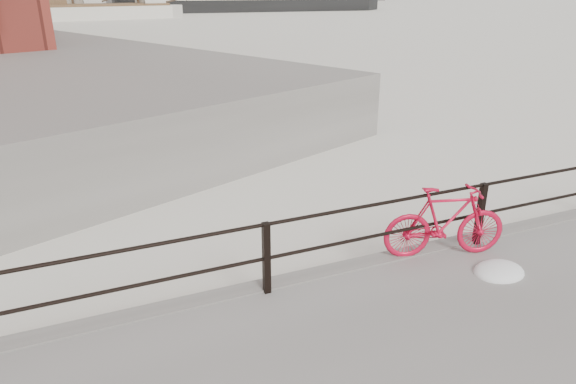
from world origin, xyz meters
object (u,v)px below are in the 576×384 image
object	(u,v)px
schooner_mid	(96,19)
barque_black	(257,11)
bicycle	(445,222)
schooner_left	(35,20)

from	to	relation	value
schooner_mid	barque_black	bearing A→B (deg)	17.30
bicycle	schooner_mid	distance (m)	72.30
barque_black	schooner_left	bearing A→B (deg)	-158.37
bicycle	schooner_mid	xyz separation A→B (m)	(0.15, 72.29, -0.90)
schooner_left	barque_black	bearing A→B (deg)	-11.53
schooner_mid	bicycle	bearing A→B (deg)	-100.69
barque_black	schooner_left	size ratio (longest dim) A/B	2.10
barque_black	schooner_mid	distance (m)	32.48
bicycle	schooner_mid	bearing A→B (deg)	106.03
schooner_mid	schooner_left	world-z (taller)	schooner_left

